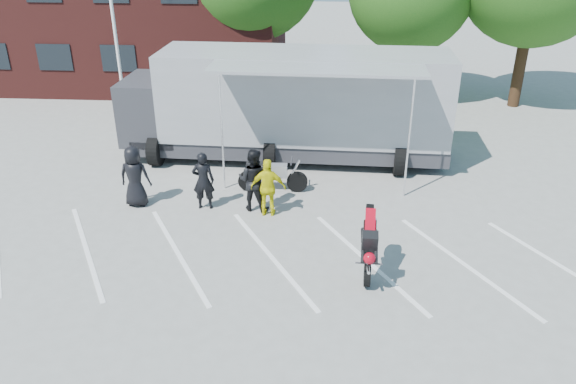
# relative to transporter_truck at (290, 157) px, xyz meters

# --- Properties ---
(ground) EXTENTS (100.00, 100.00, 0.00)m
(ground) POSITION_rel_transporter_truck_xyz_m (-0.22, -7.62, 0.00)
(ground) COLOR gray
(ground) RESTS_ON ground
(parking_bay_lines) EXTENTS (18.09, 13.33, 0.01)m
(parking_bay_lines) POSITION_rel_transporter_truck_xyz_m (-0.22, -6.62, 0.01)
(parking_bay_lines) COLOR white
(parking_bay_lines) RESTS_ON ground
(office_building) EXTENTS (18.00, 8.00, 7.00)m
(office_building) POSITION_rel_transporter_truck_xyz_m (-10.22, 10.38, 3.50)
(office_building) COLOR #4E1C19
(office_building) RESTS_ON ground
(transporter_truck) EXTENTS (12.00, 6.06, 3.76)m
(transporter_truck) POSITION_rel_transporter_truck_xyz_m (0.00, 0.00, 0.00)
(transporter_truck) COLOR #93959B
(transporter_truck) RESTS_ON ground
(parked_motorcycle) EXTENTS (2.23, 0.78, 1.16)m
(parked_motorcycle) POSITION_rel_transporter_truck_xyz_m (-0.34, -2.79, 0.00)
(parked_motorcycle) COLOR #B7B6BB
(parked_motorcycle) RESTS_ON ground
(stunt_bike_rider) EXTENTS (0.84, 1.67, 1.92)m
(stunt_bike_rider) POSITION_rel_transporter_truck_xyz_m (2.34, -7.08, 0.00)
(stunt_bike_rider) COLOR black
(stunt_bike_rider) RESTS_ON ground
(spectator_leather_a) EXTENTS (0.92, 0.62, 1.85)m
(spectator_leather_a) POSITION_rel_transporter_truck_xyz_m (-4.27, -4.01, 0.92)
(spectator_leather_a) COLOR black
(spectator_leather_a) RESTS_ON ground
(spectator_leather_b) EXTENTS (0.67, 0.46, 1.75)m
(spectator_leather_b) POSITION_rel_transporter_truck_xyz_m (-2.23, -4.07, 0.88)
(spectator_leather_b) COLOR black
(spectator_leather_b) RESTS_ON ground
(spectator_leather_c) EXTENTS (1.03, 0.87, 1.87)m
(spectator_leather_c) POSITION_rel_transporter_truck_xyz_m (-0.78, -4.04, 0.94)
(spectator_leather_c) COLOR black
(spectator_leather_c) RESTS_ON ground
(spectator_hivis) EXTENTS (1.01, 0.44, 1.72)m
(spectator_hivis) POSITION_rel_transporter_truck_xyz_m (-0.31, -4.37, 0.86)
(spectator_hivis) COLOR yellow
(spectator_hivis) RESTS_ON ground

